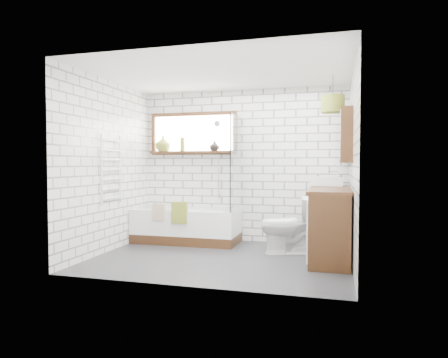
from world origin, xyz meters
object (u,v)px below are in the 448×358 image
(basin, at_px, (327,181))
(toilet, at_px, (289,225))
(pendant, at_px, (333,104))
(vanity, at_px, (330,223))
(bathtub, at_px, (187,225))

(basin, bearing_deg, toilet, -141.84)
(basin, relative_size, pendant, 1.47)
(vanity, relative_size, basin, 3.62)
(bathtub, distance_m, toilet, 1.75)
(toilet, bearing_deg, basin, 110.72)
(bathtub, height_order, basin, basin)
(bathtub, height_order, toilet, toilet)
(basin, height_order, pendant, pendant)
(vanity, height_order, toilet, vanity)
(bathtub, bearing_deg, vanity, -11.74)
(toilet, xyz_separation_m, pendant, (0.59, -0.04, 1.69))
(bathtub, relative_size, pendant, 5.41)
(vanity, height_order, pendant, pendant)
(basin, height_order, toilet, basin)
(basin, distance_m, toilet, 0.89)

